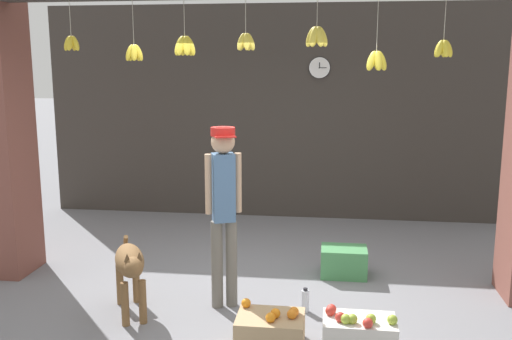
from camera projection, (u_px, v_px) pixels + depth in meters
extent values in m
plane|color=slate|center=(250.00, 294.00, 5.80)|extent=(60.00, 60.00, 0.00)
cube|color=#38332D|center=(279.00, 113.00, 8.49)|extent=(7.02, 0.12, 3.16)
cylinder|color=#B2AD99|center=(70.00, 18.00, 5.63)|extent=(0.01, 0.01, 0.34)
ellipsoid|color=yellow|center=(75.00, 43.00, 5.67)|extent=(0.11, 0.06, 0.17)
ellipsoid|color=yellow|center=(73.00, 43.00, 5.72)|extent=(0.06, 0.11, 0.17)
ellipsoid|color=yellow|center=(68.00, 43.00, 5.68)|extent=(0.11, 0.06, 0.17)
ellipsoid|color=yellow|center=(70.00, 43.00, 5.64)|extent=(0.06, 0.11, 0.17)
cylinder|color=#B2AD99|center=(133.00, 22.00, 5.59)|extent=(0.01, 0.01, 0.43)
ellipsoid|color=yellow|center=(139.00, 53.00, 5.64)|extent=(0.12, 0.06, 0.18)
ellipsoid|color=yellow|center=(137.00, 53.00, 5.68)|extent=(0.08, 0.12, 0.19)
ellipsoid|color=yellow|center=(132.00, 53.00, 5.67)|extent=(0.11, 0.10, 0.19)
ellipsoid|color=yellow|center=(130.00, 53.00, 5.62)|extent=(0.11, 0.10, 0.19)
ellipsoid|color=yellow|center=(134.00, 53.00, 5.60)|extent=(0.08, 0.12, 0.19)
cylinder|color=#B2AD99|center=(184.00, 18.00, 5.53)|extent=(0.01, 0.01, 0.34)
ellipsoid|color=yellow|center=(190.00, 46.00, 5.57)|extent=(0.14, 0.08, 0.21)
ellipsoid|color=yellow|center=(189.00, 46.00, 5.62)|extent=(0.11, 0.13, 0.22)
ellipsoid|color=yellow|center=(183.00, 46.00, 5.63)|extent=(0.11, 0.13, 0.22)
ellipsoid|color=yellow|center=(180.00, 46.00, 5.59)|extent=(0.14, 0.08, 0.21)
ellipsoid|color=yellow|center=(181.00, 46.00, 5.54)|extent=(0.11, 0.13, 0.22)
ellipsoid|color=yellow|center=(186.00, 46.00, 5.53)|extent=(0.11, 0.13, 0.22)
cylinder|color=#B2AD99|center=(246.00, 15.00, 5.38)|extent=(0.01, 0.01, 0.32)
ellipsoid|color=yellow|center=(250.00, 42.00, 5.42)|extent=(0.12, 0.06, 0.18)
ellipsoid|color=yellow|center=(248.00, 42.00, 5.47)|extent=(0.08, 0.12, 0.19)
ellipsoid|color=yellow|center=(242.00, 42.00, 5.46)|extent=(0.11, 0.10, 0.19)
ellipsoid|color=yellow|center=(241.00, 42.00, 5.41)|extent=(0.11, 0.10, 0.19)
ellipsoid|color=yellow|center=(246.00, 42.00, 5.39)|extent=(0.08, 0.12, 0.19)
cylinder|color=#B2AD99|center=(317.00, 12.00, 5.36)|extent=(0.01, 0.01, 0.27)
ellipsoid|color=yellow|center=(322.00, 37.00, 5.39)|extent=(0.14, 0.08, 0.21)
ellipsoid|color=yellow|center=(320.00, 37.00, 5.44)|extent=(0.11, 0.13, 0.22)
ellipsoid|color=yellow|center=(314.00, 37.00, 5.45)|extent=(0.11, 0.13, 0.22)
ellipsoid|color=yellow|center=(311.00, 37.00, 5.40)|extent=(0.14, 0.08, 0.21)
ellipsoid|color=yellow|center=(314.00, 36.00, 5.36)|extent=(0.11, 0.13, 0.22)
ellipsoid|color=yellow|center=(319.00, 36.00, 5.35)|extent=(0.11, 0.13, 0.22)
cylinder|color=#B2AD99|center=(378.00, 24.00, 5.24)|extent=(0.01, 0.01, 0.49)
ellipsoid|color=yellow|center=(382.00, 61.00, 5.30)|extent=(0.13, 0.07, 0.20)
ellipsoid|color=yellow|center=(377.00, 61.00, 5.35)|extent=(0.09, 0.13, 0.21)
ellipsoid|color=yellow|center=(371.00, 61.00, 5.34)|extent=(0.13, 0.11, 0.21)
ellipsoid|color=yellow|center=(372.00, 61.00, 5.28)|extent=(0.13, 0.11, 0.21)
ellipsoid|color=yellow|center=(378.00, 61.00, 5.25)|extent=(0.09, 0.13, 0.21)
cylinder|color=#B2AD99|center=(445.00, 18.00, 5.20)|extent=(0.01, 0.01, 0.40)
ellipsoid|color=yellow|center=(448.00, 49.00, 5.24)|extent=(0.12, 0.06, 0.18)
ellipsoid|color=yellow|center=(444.00, 49.00, 5.29)|extent=(0.08, 0.11, 0.18)
ellipsoid|color=yellow|center=(439.00, 49.00, 5.28)|extent=(0.11, 0.09, 0.19)
ellipsoid|color=yellow|center=(440.00, 49.00, 5.23)|extent=(0.11, 0.09, 0.19)
ellipsoid|color=yellow|center=(446.00, 49.00, 5.21)|extent=(0.08, 0.11, 0.18)
ellipsoid|color=brown|center=(130.00, 260.00, 5.26)|extent=(0.51, 0.69, 0.26)
cylinder|color=brown|center=(143.00, 302.00, 5.11)|extent=(0.07, 0.07, 0.41)
cylinder|color=brown|center=(125.00, 304.00, 5.07)|extent=(0.07, 0.07, 0.41)
cylinder|color=brown|center=(136.00, 282.00, 5.57)|extent=(0.07, 0.07, 0.41)
cylinder|color=brown|center=(120.00, 284.00, 5.52)|extent=(0.07, 0.07, 0.41)
ellipsoid|color=brown|center=(134.00, 267.00, 4.92)|extent=(0.25, 0.29, 0.18)
cone|color=brown|center=(139.00, 256.00, 4.92)|extent=(0.06, 0.06, 0.07)
cone|color=brown|center=(127.00, 257.00, 4.88)|extent=(0.06, 0.06, 0.07)
cylinder|color=brown|center=(126.00, 246.00, 5.58)|extent=(0.13, 0.20, 0.26)
cylinder|color=#6B665B|center=(231.00, 263.00, 5.45)|extent=(0.11, 0.11, 0.85)
cylinder|color=#6B665B|center=(217.00, 264.00, 5.42)|extent=(0.11, 0.11, 0.85)
cube|color=#4C7099|center=(223.00, 188.00, 5.29)|extent=(0.25, 0.23, 0.64)
cylinder|color=tan|center=(238.00, 183.00, 5.32)|extent=(0.06, 0.06, 0.56)
cylinder|color=tan|center=(208.00, 184.00, 5.26)|extent=(0.06, 0.06, 0.56)
sphere|color=tan|center=(223.00, 142.00, 5.21)|extent=(0.22, 0.22, 0.22)
cylinder|color=red|center=(223.00, 132.00, 5.20)|extent=(0.22, 0.22, 0.08)
cube|color=red|center=(225.00, 137.00, 5.10)|extent=(0.22, 0.18, 0.01)
cube|color=tan|center=(270.00, 331.00, 4.70)|extent=(0.55, 0.42, 0.27)
sphere|color=orange|center=(294.00, 312.00, 4.68)|extent=(0.08, 0.08, 0.08)
sphere|color=orange|center=(246.00, 303.00, 4.85)|extent=(0.08, 0.08, 0.08)
sphere|color=orange|center=(292.00, 314.00, 4.63)|extent=(0.08, 0.08, 0.08)
sphere|color=orange|center=(271.00, 318.00, 4.57)|extent=(0.08, 0.08, 0.08)
sphere|color=orange|center=(275.00, 313.00, 4.65)|extent=(0.08, 0.08, 0.08)
cube|color=silver|center=(359.00, 336.00, 4.58)|extent=(0.58, 0.37, 0.30)
sphere|color=red|center=(331.00, 309.00, 4.66)|extent=(0.08, 0.08, 0.08)
sphere|color=#99B238|center=(371.00, 319.00, 4.48)|extent=(0.08, 0.08, 0.08)
sphere|color=#99B238|center=(352.00, 319.00, 4.48)|extent=(0.08, 0.08, 0.08)
sphere|color=red|center=(330.00, 311.00, 4.62)|extent=(0.08, 0.08, 0.08)
sphere|color=#99B238|center=(392.00, 320.00, 4.46)|extent=(0.08, 0.08, 0.08)
sphere|color=red|center=(340.00, 317.00, 4.51)|extent=(0.08, 0.08, 0.08)
sphere|color=red|center=(368.00, 323.00, 4.41)|extent=(0.08, 0.08, 0.08)
sphere|color=#99B238|center=(346.00, 319.00, 4.48)|extent=(0.08, 0.08, 0.08)
cube|color=#42844C|center=(344.00, 262.00, 6.27)|extent=(0.50, 0.36, 0.32)
cylinder|color=silver|center=(305.00, 301.00, 5.37)|extent=(0.07, 0.07, 0.21)
cylinder|color=black|center=(305.00, 289.00, 5.35)|extent=(0.04, 0.04, 0.02)
cylinder|color=black|center=(320.00, 68.00, 8.22)|extent=(0.32, 0.01, 0.32)
cylinder|color=white|center=(320.00, 68.00, 8.21)|extent=(0.30, 0.02, 0.30)
cube|color=black|center=(320.00, 65.00, 8.19)|extent=(0.01, 0.01, 0.08)
cube|color=black|center=(323.00, 68.00, 8.19)|extent=(0.11, 0.01, 0.01)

